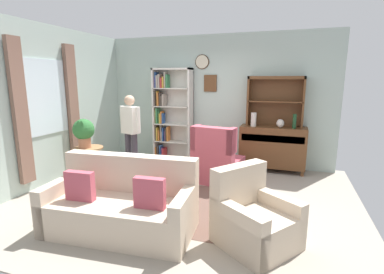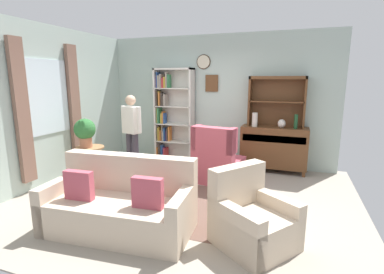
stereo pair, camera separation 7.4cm
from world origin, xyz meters
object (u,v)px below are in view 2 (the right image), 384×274
at_px(bookshelf, 171,115).
at_px(book_stack, 147,175).
at_px(couch_floral, 121,206).
at_px(potted_plant_large, 85,131).
at_px(sideboard_hutch, 277,94).
at_px(vase_tall, 255,120).
at_px(sideboard, 274,147).
at_px(potted_plant_small, 110,171).
at_px(wingback_chair, 217,161).
at_px(coffee_table, 150,182).
at_px(person_reading, 132,129).
at_px(armchair_floral, 252,221).
at_px(bottle_wine, 296,122).
at_px(vase_round, 282,124).
at_px(plant_stand, 91,159).

relative_size(bookshelf, book_stack, 11.12).
xyz_separation_m(couch_floral, potted_plant_large, (-1.62, 1.34, 0.62)).
xyz_separation_m(sideboard_hutch, vase_tall, (-0.39, -0.19, -0.50)).
distance_m(sideboard, potted_plant_small, 3.26).
relative_size(couch_floral, wingback_chair, 1.78).
bearing_deg(coffee_table, person_reading, 130.58).
relative_size(bookshelf, sideboard, 1.62).
relative_size(sideboard_hutch, armchair_floral, 1.03).
height_order(bookshelf, coffee_table, bookshelf).
relative_size(coffee_table, book_stack, 4.24).
xyz_separation_m(armchair_floral, wingback_chair, (-0.90, 1.85, 0.09)).
height_order(sideboard_hutch, potted_plant_large, sideboard_hutch).
distance_m(person_reading, coffee_table, 1.70).
distance_m(wingback_chair, potted_plant_small, 1.99).
relative_size(sideboard, bottle_wine, 4.60).
height_order(couch_floral, person_reading, person_reading).
distance_m(bottle_wine, potted_plant_large, 3.97).
bearing_deg(bookshelf, coffee_table, -73.11).
height_order(vase_round, plant_stand, vase_round).
relative_size(wingback_chair, person_reading, 0.67).
distance_m(armchair_floral, potted_plant_large, 3.47).
bearing_deg(book_stack, coffee_table, -29.62).
bearing_deg(book_stack, wingback_chair, 59.84).
bearing_deg(coffee_table, potted_plant_large, 160.31).
bearing_deg(person_reading, couch_floral, -62.46).
bearing_deg(bottle_wine, book_stack, -133.13).
bearing_deg(coffee_table, vase_round, 52.55).
bearing_deg(bookshelf, bottle_wine, -3.66).
distance_m(plant_stand, book_stack, 1.65).
bearing_deg(potted_plant_large, vase_round, 26.25).
bearing_deg(wingback_chair, potted_plant_large, -162.60).
bearing_deg(coffee_table, book_stack, 150.38).
relative_size(sideboard_hutch, vase_tall, 3.95).
height_order(sideboard_hutch, armchair_floral, sideboard_hutch).
relative_size(plant_stand, potted_plant_large, 1.18).
distance_m(vase_tall, person_reading, 2.46).
relative_size(sideboard_hutch, plant_stand, 1.76).
xyz_separation_m(bookshelf, wingback_chair, (1.40, -1.08, -0.68)).
xyz_separation_m(plant_stand, coffee_table, (1.60, -0.64, -0.03)).
xyz_separation_m(sideboard, plant_stand, (-3.19, -1.67, -0.12)).
xyz_separation_m(person_reading, book_stack, (0.98, -1.18, -0.45)).
distance_m(potted_plant_small, book_stack, 1.31).
height_order(vase_round, bottle_wine, bottle_wine).
bearing_deg(sideboard_hutch, couch_floral, -116.82).
xyz_separation_m(bookshelf, potted_plant_small, (-0.47, -1.75, -0.87)).
bearing_deg(coffee_table, plant_stand, 158.27).
distance_m(sideboard_hutch, couch_floral, 3.77).
bearing_deg(sideboard_hutch, sideboard, -90.00).
relative_size(vase_tall, potted_plant_small, 0.85).
relative_size(couch_floral, potted_plant_small, 5.68).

